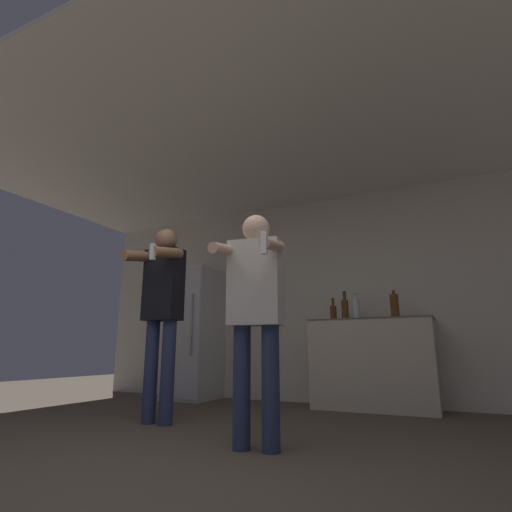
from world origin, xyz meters
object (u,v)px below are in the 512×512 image
refrigerator (194,333)px  bottle_dark_rum (333,312)px  person_woman_foreground (256,303)px  bottle_clear_vodka (395,305)px  person_man_side (162,303)px  bottle_amber_bourbon (356,308)px  bottle_brown_liquor (345,308)px

refrigerator → bottle_dark_rum: refrigerator is taller
refrigerator → person_woman_foreground: refrigerator is taller
bottle_clear_vodka → person_man_side: person_man_side is taller
person_woman_foreground → person_man_side: bearing=158.6°
bottle_dark_rum → person_man_side: person_man_side is taller
bottle_amber_bourbon → bottle_dark_rum: (-0.26, 0.00, -0.03)m
refrigerator → bottle_dark_rum: bearing=-0.6°
person_woman_foreground → bottle_dark_rum: bearing=90.7°
bottle_amber_bourbon → person_woman_foreground: person_woman_foreground is taller
bottle_amber_bourbon → person_woman_foreground: size_ratio=0.19×
bottle_dark_rum → bottle_brown_liquor: (0.14, -0.00, 0.03)m
person_man_side → person_woman_foreground: bearing=-21.4°
bottle_dark_rum → person_man_side: size_ratio=0.14×
refrigerator → bottle_brown_liquor: size_ratio=5.28×
bottle_amber_bourbon → bottle_dark_rum: size_ratio=1.15×
bottle_amber_bourbon → bottle_brown_liquor: bottle_brown_liquor is taller
refrigerator → bottle_clear_vodka: bearing=-0.4°
bottle_dark_rum → person_man_side: (-1.15, -1.62, -0.01)m
bottle_clear_vodka → bottle_brown_liquor: bearing=-180.0°
refrigerator → bottle_dark_rum: (1.92, -0.02, 0.20)m
bottle_dark_rum → person_woman_foreground: bearing=-89.3°
bottle_brown_liquor → person_man_side: person_man_side is taller
bottle_amber_bourbon → bottle_clear_vodka: (0.41, -0.00, 0.01)m
bottle_clear_vodka → person_man_side: bearing=-138.3°
person_woman_foreground → bottle_clear_vodka: bearing=72.8°
bottle_brown_liquor → person_man_side: bearing=-128.3°
person_woman_foreground → person_man_side: size_ratio=0.89×
refrigerator → bottle_amber_bourbon: (2.18, -0.02, 0.22)m
refrigerator → person_woman_foreground: (1.95, -2.10, 0.08)m
bottle_amber_bourbon → person_man_side: 2.15m
bottle_clear_vodka → bottle_brown_liquor: size_ratio=0.99×
bottle_brown_liquor → refrigerator: bearing=179.5°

